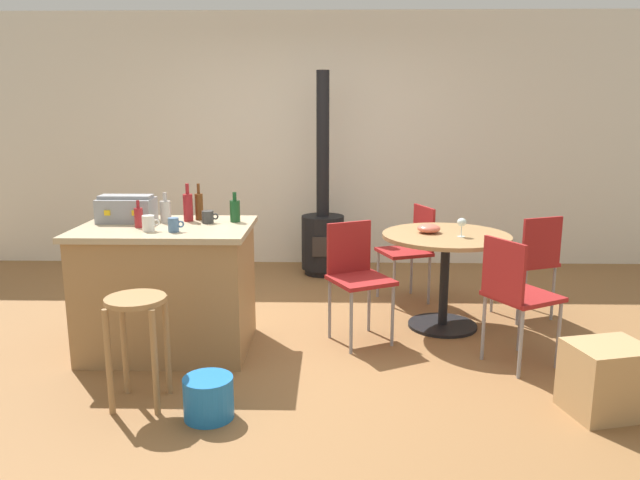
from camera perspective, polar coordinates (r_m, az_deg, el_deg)
ground_plane at (r=4.62m, az=-1.66°, el=-9.38°), size 8.80×8.80×0.00m
back_wall at (r=6.73m, az=-0.68°, el=9.23°), size 8.00×0.10×2.70m
kitchen_island at (r=4.47m, az=-14.01°, el=-4.36°), size 1.19×0.86×0.90m
wooden_stool at (r=3.68m, az=-16.73°, el=-7.66°), size 0.34×0.34×0.65m
dining_table at (r=4.83m, az=11.64°, el=-1.51°), size 0.98×0.98×0.75m
folding_chair_near at (r=4.22m, az=17.82°, el=-4.56°), size 0.54×0.54×0.88m
folding_chair_far at (r=5.22m, az=19.08°, el=-1.60°), size 0.52×0.52×0.87m
folding_chair_left at (r=5.49m, az=8.52°, el=-0.55°), size 0.51×0.51×0.85m
folding_chair_right at (r=4.50m, az=3.42°, el=-2.98°), size 0.54×0.54×0.88m
wood_stove at (r=6.31m, az=0.26°, el=1.19°), size 0.44×0.45×2.07m
toolbox at (r=4.58m, az=-17.64°, el=2.77°), size 0.39×0.24×0.19m
bottle_0 at (r=4.33m, az=-16.60°, el=2.07°), size 0.06×0.06×0.19m
bottle_1 at (r=4.52m, az=-11.24°, el=3.15°), size 0.06×0.06×0.27m
bottle_2 at (r=4.41m, az=-7.96°, el=2.77°), size 0.07×0.07×0.21m
bottle_3 at (r=4.46m, az=-14.25°, el=2.63°), size 0.07×0.07×0.22m
bottle_4 at (r=4.49m, az=-12.24°, el=3.07°), size 0.07×0.07×0.27m
cup_0 at (r=4.19m, az=-15.73°, el=1.52°), size 0.12×0.08×0.10m
cup_1 at (r=4.39m, az=-10.43°, el=2.13°), size 0.12×0.08×0.09m
cup_2 at (r=4.12m, az=-13.51°, el=1.39°), size 0.11×0.07×0.09m
wine_glass at (r=4.69m, az=13.12°, el=1.56°), size 0.07×0.07×0.14m
serving_bowl at (r=4.81m, az=10.13°, el=1.08°), size 0.18×0.18×0.07m
cardboard_box at (r=3.88m, az=25.21°, el=-11.68°), size 0.49×0.43×0.41m
plastic_bucket at (r=3.57m, az=-10.38°, el=-14.30°), size 0.28×0.28×0.24m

